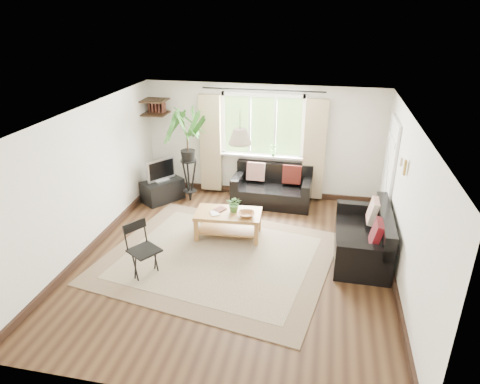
% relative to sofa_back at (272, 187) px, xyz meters
% --- Properties ---
extents(floor, '(5.50, 5.50, 0.00)m').
position_rel_sofa_back_xyz_m(floor, '(-0.29, -2.29, -0.38)').
color(floor, black).
rests_on(floor, ground).
extents(ceiling, '(5.50, 5.50, 0.00)m').
position_rel_sofa_back_xyz_m(ceiling, '(-0.29, -2.29, 2.02)').
color(ceiling, white).
rests_on(ceiling, floor).
extents(wall_back, '(5.00, 0.02, 2.40)m').
position_rel_sofa_back_xyz_m(wall_back, '(-0.29, 0.46, 0.82)').
color(wall_back, silver).
rests_on(wall_back, floor).
extents(wall_front, '(5.00, 0.02, 2.40)m').
position_rel_sofa_back_xyz_m(wall_front, '(-0.29, -5.04, 0.82)').
color(wall_front, silver).
rests_on(wall_front, floor).
extents(wall_left, '(0.02, 5.50, 2.40)m').
position_rel_sofa_back_xyz_m(wall_left, '(-2.79, -2.29, 0.82)').
color(wall_left, silver).
rests_on(wall_left, floor).
extents(wall_right, '(0.02, 5.50, 2.40)m').
position_rel_sofa_back_xyz_m(wall_right, '(2.21, -2.29, 0.82)').
color(wall_right, silver).
rests_on(wall_right, floor).
extents(rug, '(4.05, 3.64, 0.02)m').
position_rel_sofa_back_xyz_m(rug, '(-0.59, -2.28, -0.37)').
color(rug, '#BFAE94').
rests_on(rug, floor).
extents(window, '(2.50, 0.16, 2.16)m').
position_rel_sofa_back_xyz_m(window, '(-0.29, 0.42, 1.17)').
color(window, white).
rests_on(window, wall_back).
extents(door, '(0.06, 0.96, 2.06)m').
position_rel_sofa_back_xyz_m(door, '(2.18, -0.59, 0.62)').
color(door, silver).
rests_on(door, wall_right).
extents(corner_shelf, '(0.50, 0.50, 0.34)m').
position_rel_sofa_back_xyz_m(corner_shelf, '(-2.54, 0.21, 1.51)').
color(corner_shelf, black).
rests_on(corner_shelf, wall_back).
extents(pendant_lamp, '(0.36, 0.36, 0.54)m').
position_rel_sofa_back_xyz_m(pendant_lamp, '(-0.29, -1.89, 1.67)').
color(pendant_lamp, beige).
rests_on(pendant_lamp, ceiling).
extents(wall_sconce, '(0.12, 0.12, 0.28)m').
position_rel_sofa_back_xyz_m(wall_sconce, '(2.14, -1.99, 1.36)').
color(wall_sconce, beige).
rests_on(wall_sconce, wall_right).
extents(sofa_back, '(1.64, 0.86, 0.76)m').
position_rel_sofa_back_xyz_m(sofa_back, '(0.00, 0.00, 0.00)').
color(sofa_back, black).
rests_on(sofa_back, floor).
extents(sofa_right, '(1.70, 0.86, 0.80)m').
position_rel_sofa_back_xyz_m(sofa_right, '(1.72, -1.73, 0.02)').
color(sofa_right, black).
rests_on(sofa_right, floor).
extents(coffee_table, '(1.20, 0.71, 0.48)m').
position_rel_sofa_back_xyz_m(coffee_table, '(-0.58, -1.53, -0.14)').
color(coffee_table, brown).
rests_on(coffee_table, floor).
extents(table_plant, '(0.28, 0.24, 0.31)m').
position_rel_sofa_back_xyz_m(table_plant, '(-0.48, -1.47, 0.25)').
color(table_plant, '#3C702C').
rests_on(table_plant, coffee_table).
extents(bowl, '(0.35, 0.35, 0.07)m').
position_rel_sofa_back_xyz_m(bowl, '(-0.23, -1.61, 0.13)').
color(bowl, brown).
rests_on(bowl, coffee_table).
extents(book_a, '(0.22, 0.25, 0.02)m').
position_rel_sofa_back_xyz_m(book_a, '(-0.87, -1.66, 0.10)').
color(book_a, silver).
rests_on(book_a, coffee_table).
extents(book_b, '(0.25, 0.27, 0.02)m').
position_rel_sofa_back_xyz_m(book_b, '(-0.82, -1.42, 0.11)').
color(book_b, '#572C22').
rests_on(book_b, coffee_table).
extents(tv_stand, '(0.88, 0.96, 0.45)m').
position_rel_sofa_back_xyz_m(tv_stand, '(-2.31, -0.31, -0.15)').
color(tv_stand, black).
rests_on(tv_stand, floor).
extents(tv, '(0.55, 0.65, 0.50)m').
position_rel_sofa_back_xyz_m(tv, '(-2.31, -0.31, 0.32)').
color(tv, '#A5A5AA').
rests_on(tv, tv_stand).
extents(palm_stand, '(0.92, 0.92, 1.97)m').
position_rel_sofa_back_xyz_m(palm_stand, '(-1.73, -0.19, 0.61)').
color(palm_stand, black).
rests_on(palm_stand, floor).
extents(folding_chair, '(0.62, 0.62, 0.86)m').
position_rel_sofa_back_xyz_m(folding_chair, '(-1.55, -2.99, 0.05)').
color(folding_chair, black).
rests_on(folding_chair, floor).
extents(sill_plant, '(0.14, 0.10, 0.27)m').
position_rel_sofa_back_xyz_m(sill_plant, '(-0.04, 0.34, 0.68)').
color(sill_plant, '#2D6023').
rests_on(sill_plant, window).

